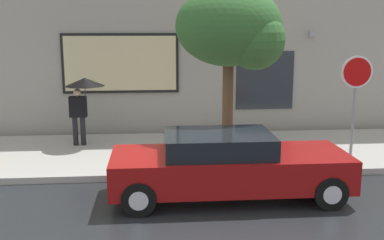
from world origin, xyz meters
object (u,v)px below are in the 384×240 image
object	(u,v)px
parked_car	(227,165)
street_tree	(234,30)
stop_sign	(356,88)
pedestrian_with_umbrella	(83,91)

from	to	relation	value
parked_car	street_tree	world-z (taller)	street_tree
stop_sign	street_tree	bearing A→B (deg)	175.08
parked_car	stop_sign	size ratio (longest dim) A/B	1.82
street_tree	stop_sign	bearing A→B (deg)	-4.92
parked_car	pedestrian_with_umbrella	bearing A→B (deg)	130.74
parked_car	street_tree	xyz separation A→B (m)	(0.43, 1.94, 2.61)
pedestrian_with_umbrella	street_tree	xyz separation A→B (m)	(3.75, -1.92, 1.63)
pedestrian_with_umbrella	street_tree	world-z (taller)	street_tree
street_tree	stop_sign	distance (m)	3.16
parked_car	pedestrian_with_umbrella	xyz separation A→B (m)	(-3.33, 3.86, 0.98)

